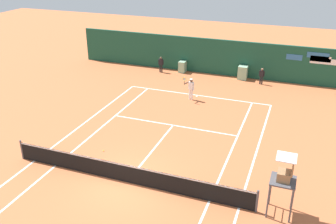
# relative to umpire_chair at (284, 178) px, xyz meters

# --- Properties ---
(ground_plane) EXTENTS (80.00, 80.00, 0.01)m
(ground_plane) POSITION_rel_umpire_chair_xyz_m (-6.90, 0.32, -1.74)
(ground_plane) COLOR #BC6038
(tennis_net) EXTENTS (12.10, 0.10, 1.07)m
(tennis_net) POSITION_rel_umpire_chair_xyz_m (-6.90, -0.25, -1.24)
(tennis_net) COLOR #4C4C51
(tennis_net) RESTS_ON ground_plane
(sponsor_back_wall) EXTENTS (25.00, 1.02, 3.01)m
(sponsor_back_wall) POSITION_rel_umpire_chair_xyz_m (-6.86, 16.72, -0.29)
(sponsor_back_wall) COLOR #194C38
(sponsor_back_wall) RESTS_ON ground_plane
(umpire_chair) EXTENTS (1.00, 1.00, 2.71)m
(umpire_chair) POSITION_rel_umpire_chair_xyz_m (0.00, 0.00, 0.00)
(umpire_chair) COLOR #47474C
(umpire_chair) RESTS_ON ground_plane
(player_on_baseline) EXTENTS (0.76, 0.65, 1.80)m
(player_on_baseline) POSITION_rel_umpire_chair_xyz_m (-7.15, 10.47, -0.80)
(player_on_baseline) COLOR white
(player_on_baseline) RESTS_ON ground_plane
(ball_kid_centre_post) EXTENTS (0.46, 0.22, 1.38)m
(ball_kid_centre_post) POSITION_rel_umpire_chair_xyz_m (-11.42, 15.51, -0.95)
(ball_kid_centre_post) COLOR black
(ball_kid_centre_post) RESTS_ON ground_plane
(ball_kid_left_post) EXTENTS (0.44, 0.22, 1.33)m
(ball_kid_left_post) POSITION_rel_umpire_chair_xyz_m (-2.86, 15.51, -0.98)
(ball_kid_left_post) COLOR black
(ball_kid_left_post) RESTS_ON ground_plane
(tennis_ball_mid_court) EXTENTS (0.07, 0.07, 0.07)m
(tennis_ball_mid_court) POSITION_rel_umpire_chair_xyz_m (-9.35, 1.87, -1.71)
(tennis_ball_mid_court) COLOR #CCE033
(tennis_ball_mid_court) RESTS_ON ground_plane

